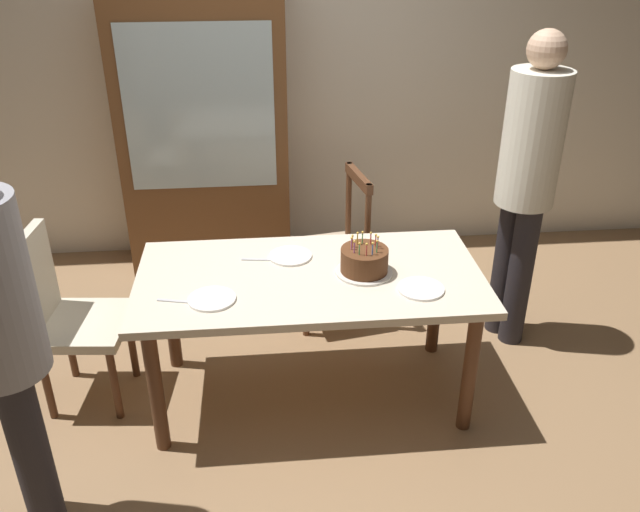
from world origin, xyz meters
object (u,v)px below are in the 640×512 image
(dining_table, at_px, (310,290))
(chair_spindle_back, at_px, (330,252))
(person_guest, at_px, (527,175))
(birthday_cake, at_px, (364,261))
(chair_upholstered, at_px, (63,311))
(plate_far_side, at_px, (290,256))
(plate_near_guest, at_px, (421,289))
(china_cabinet, at_px, (205,137))
(plate_near_celebrant, at_px, (212,299))

(dining_table, height_order, chair_spindle_back, chair_spindle_back)
(dining_table, distance_m, person_guest, 1.36)
(birthday_cake, xyz_separation_m, chair_upholstered, (-1.50, 0.11, -0.26))
(plate_far_side, distance_m, plate_near_guest, 0.70)
(plate_near_guest, xyz_separation_m, china_cabinet, (-1.09, 1.75, 0.21))
(birthday_cake, bearing_deg, person_guest, 25.58)
(birthday_cake, distance_m, china_cabinet, 1.78)
(birthday_cake, relative_size, china_cabinet, 0.15)
(plate_near_guest, bearing_deg, dining_table, 159.18)
(birthday_cake, height_order, chair_spindle_back, chair_spindle_back)
(dining_table, xyz_separation_m, china_cabinet, (-0.58, 1.56, 0.31))
(china_cabinet, bearing_deg, plate_far_side, -70.02)
(chair_upholstered, bearing_deg, plate_near_celebrant, -20.87)
(dining_table, bearing_deg, plate_near_guest, -20.82)
(dining_table, distance_m, plate_near_celebrant, 0.51)
(plate_near_celebrant, distance_m, plate_far_side, 0.54)
(chair_upholstered, bearing_deg, chair_spindle_back, 24.72)
(plate_near_guest, distance_m, chair_upholstered, 1.77)
(plate_near_guest, relative_size, chair_upholstered, 0.23)
(birthday_cake, bearing_deg, china_cabinet, 118.42)
(dining_table, relative_size, plate_near_guest, 7.66)
(dining_table, relative_size, birthday_cake, 6.02)
(dining_table, bearing_deg, plate_near_celebrant, -157.47)
(plate_near_celebrant, bearing_deg, chair_upholstered, 159.13)
(plate_far_side, relative_size, china_cabinet, 0.12)
(plate_far_side, distance_m, person_guest, 1.36)
(chair_spindle_back, relative_size, china_cabinet, 0.50)
(chair_upholstered, distance_m, person_guest, 2.53)
(chair_spindle_back, height_order, chair_upholstered, same)
(china_cabinet, bearing_deg, dining_table, -69.56)
(birthday_cake, relative_size, plate_near_celebrant, 1.27)
(plate_near_guest, bearing_deg, person_guest, 41.97)
(chair_upholstered, xyz_separation_m, china_cabinet, (0.65, 1.46, 0.42))
(chair_spindle_back, relative_size, chair_upholstered, 1.00)
(birthday_cake, height_order, chair_upholstered, chair_upholstered)
(dining_table, bearing_deg, china_cabinet, 110.44)
(plate_near_guest, xyz_separation_m, chair_upholstered, (-1.74, 0.29, -0.21))
(dining_table, relative_size, chair_upholstered, 1.77)
(dining_table, distance_m, plate_near_guest, 0.55)
(birthday_cake, relative_size, plate_far_side, 1.27)
(birthday_cake, distance_m, plate_near_guest, 0.31)
(dining_table, xyz_separation_m, chair_upholstered, (-1.23, 0.10, -0.11))
(plate_near_celebrant, xyz_separation_m, person_guest, (1.69, 0.64, 0.29))
(person_guest, bearing_deg, birthday_cake, -154.42)
(birthday_cake, xyz_separation_m, plate_near_celebrant, (-0.73, -0.19, -0.06))
(plate_near_guest, height_order, china_cabinet, china_cabinet)
(birthday_cake, xyz_separation_m, person_guest, (0.96, 0.46, 0.23))
(dining_table, height_order, china_cabinet, china_cabinet)
(plate_near_celebrant, relative_size, person_guest, 0.12)
(plate_far_side, bearing_deg, chair_spindle_back, 64.35)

